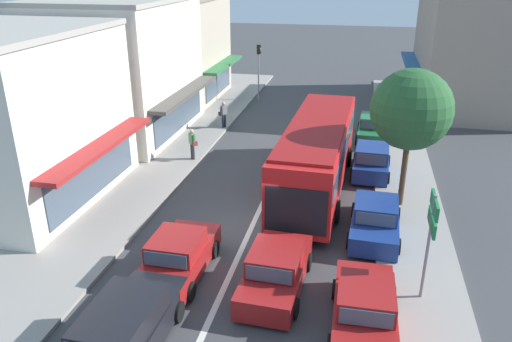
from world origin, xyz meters
The scene contains 21 objects.
ground_plane centered at (0.00, 0.00, 0.00)m, with size 140.00×140.00×0.00m, color #3F3F42.
lane_centre_line centered at (0.00, 4.00, 0.00)m, with size 0.20×28.00×0.01m, color silver.
sidewalk_left centered at (-6.80, 6.00, 0.07)m, with size 5.20×44.00×0.14m, color gray.
kerb_right centered at (6.20, 6.00, 0.06)m, with size 2.80×44.00×0.12m, color gray.
shopfront_corner_near centered at (-10.18, 0.75, 3.67)m, with size 7.48×8.58×7.36m.
shopfront_mid_block centered at (-10.18, 10.14, 3.94)m, with size 8.22×9.45×7.89m.
shopfront_far_end centered at (-10.18, 18.97, 3.75)m, with size 7.89×7.79×7.51m.
building_right_far centered at (11.48, 21.57, 4.15)m, with size 8.43×12.29×8.32m.
city_bus centered at (2.09, 4.32, 1.88)m, with size 3.02×10.94×3.23m.
wagon_behind_bus_near centered at (-1.77, -7.16, 0.75)m, with size 1.98×4.52×1.58m.
sedan_adjacent_lane_trail centered at (-1.69, -3.46, 0.66)m, with size 1.94×4.22×1.47m.
sedan_queue_far_back centered at (1.62, -3.56, 0.66)m, with size 2.02×4.26×1.47m.
parked_sedan_kerb_front centered at (4.41, -4.94, 0.66)m, with size 1.95×4.23×1.47m.
parked_sedan_kerb_second centered at (4.73, 0.61, 0.66)m, with size 2.02×4.26×1.47m.
parked_hatchback_kerb_third centered at (4.58, 6.63, 0.71)m, with size 1.92×3.76×1.54m.
parked_sedan_kerb_rear centered at (4.70, 12.09, 0.66)m, with size 1.99×4.25×1.47m.
traffic_light_downstreet centered at (-3.73, 19.32, 2.85)m, with size 0.33×0.24×4.20m.
directional_road_sign centered at (6.13, -3.22, 2.70)m, with size 0.10×1.40×3.60m.
street_tree_right centered at (5.83, 3.29, 4.29)m, with size 3.26×3.26×5.93m.
pedestrian_with_handbag_near centered at (-4.43, 12.03, 1.07)m, with size 0.47×0.62×1.63m.
pedestrian_browsing_midblock centered at (-4.55, 6.44, 1.07)m, with size 0.57×0.54×1.63m.
Camera 1 is at (3.82, -16.76, 9.70)m, focal length 35.00 mm.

